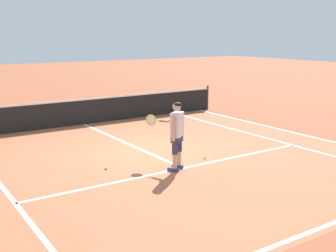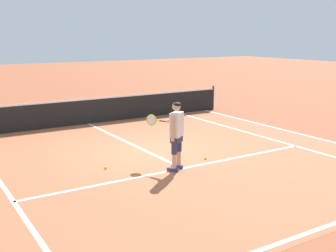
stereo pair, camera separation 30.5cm
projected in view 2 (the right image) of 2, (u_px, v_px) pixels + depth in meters
ground_plane at (146, 151)px, 12.18m from camera, size 80.00×80.00×0.00m
court_inner_surface at (159, 157)px, 11.60m from camera, size 10.98×10.87×0.00m
line_baseline at (314, 231)px, 7.25m from camera, size 10.98×0.10×0.01m
line_service at (183, 168)px, 10.63m from camera, size 8.23×0.10×0.01m
line_centre_service at (126, 142)px, 13.28m from camera, size 0.10×6.40×0.01m
line_singles_left at (2, 185)px, 9.47m from camera, size 0.10×10.47×0.01m
line_singles_right at (267, 138)px, 13.72m from camera, size 0.10×10.47×0.01m
line_doubles_right at (297, 133)px, 14.43m from camera, size 0.10×10.47×0.01m
tennis_net at (88, 111)px, 15.83m from camera, size 11.96×0.08×1.07m
tennis_player at (176, 131)px, 10.31m from camera, size 0.57×1.22×1.71m
tennis_ball_near_feet at (206, 158)px, 11.39m from camera, size 0.07×0.07×0.07m
tennis_ball_by_baseline at (174, 154)px, 11.79m from camera, size 0.07×0.07×0.07m
tennis_ball_mid_court at (106, 168)px, 10.58m from camera, size 0.07×0.07×0.07m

